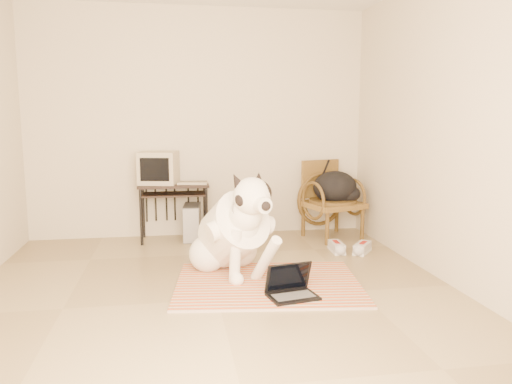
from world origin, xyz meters
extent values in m
plane|color=#907E58|center=(0.00, 0.00, 0.00)|extent=(4.50, 4.50, 0.00)
plane|color=beige|center=(0.00, 2.25, 1.35)|extent=(4.50, 0.00, 4.50)
plane|color=beige|center=(0.00, -2.25, 1.35)|extent=(4.50, 0.00, 4.50)
plane|color=beige|center=(2.00, 0.00, 1.35)|extent=(0.00, 4.50, 4.50)
cube|color=#E74818|center=(0.40, -0.20, 0.01)|extent=(1.59, 0.43, 0.02)
cube|color=#2E6729|center=(0.43, 0.04, 0.01)|extent=(1.59, 0.43, 0.02)
cube|color=#573A7C|center=(0.46, 0.28, 0.01)|extent=(1.59, 0.43, 0.02)
cube|color=gold|center=(0.49, 0.52, 0.01)|extent=(1.59, 0.43, 0.02)
cube|color=#C0A594|center=(0.52, 0.75, 0.01)|extent=(1.59, 0.43, 0.02)
sphere|color=white|center=(-0.03, 0.73, 0.17)|extent=(0.35, 0.35, 0.35)
sphere|color=white|center=(0.29, 0.85, 0.17)|extent=(0.35, 0.35, 0.35)
ellipsoid|color=white|center=(0.13, 0.78, 0.20)|extent=(0.43, 0.39, 0.35)
ellipsoid|color=white|center=(0.20, 0.58, 0.43)|extent=(0.67, 0.89, 0.75)
cylinder|color=white|center=(0.20, 0.60, 0.43)|extent=(0.71, 0.80, 0.68)
sphere|color=white|center=(0.28, 0.38, 0.60)|extent=(0.29, 0.29, 0.29)
sphere|color=white|center=(0.32, 0.27, 0.78)|extent=(0.32, 0.32, 0.32)
ellipsoid|color=black|center=(0.36, 0.29, 0.80)|extent=(0.25, 0.28, 0.23)
cylinder|color=white|center=(0.37, 0.14, 0.73)|extent=(0.18, 0.20, 0.13)
sphere|color=black|center=(0.40, 0.06, 0.73)|extent=(0.08, 0.08, 0.08)
cone|color=black|center=(0.20, 0.30, 0.90)|extent=(0.18, 0.18, 0.20)
cone|color=black|center=(0.39, 0.37, 0.90)|extent=(0.16, 0.19, 0.20)
torus|color=silver|center=(0.29, 0.36, 0.65)|extent=(0.31, 0.23, 0.25)
cylinder|color=white|center=(0.18, 0.32, 0.25)|extent=(0.14, 0.17, 0.48)
cylinder|color=white|center=(0.44, 0.27, 0.23)|extent=(0.23, 0.43, 0.48)
sphere|color=white|center=(0.19, 0.30, 0.05)|extent=(0.12, 0.12, 0.12)
sphere|color=white|center=(0.54, 0.07, 0.06)|extent=(0.13, 0.13, 0.13)
cone|color=black|center=(0.01, 1.06, 0.05)|extent=(0.36, 0.43, 0.12)
cube|color=black|center=(0.58, -0.11, 0.03)|extent=(0.42, 0.33, 0.02)
cube|color=#47474A|center=(0.59, -0.12, 0.04)|extent=(0.35, 0.21, 0.00)
cube|color=black|center=(0.57, -0.02, 0.16)|extent=(0.39, 0.16, 0.25)
cube|color=black|center=(0.57, -0.03, 0.16)|extent=(0.34, 0.13, 0.22)
cube|color=black|center=(-0.32, 2.00, 0.65)|extent=(0.80, 0.45, 0.03)
cube|color=black|center=(-0.32, 1.95, 0.55)|extent=(0.71, 0.36, 0.02)
cylinder|color=black|center=(-0.69, 1.82, 0.32)|extent=(0.03, 0.03, 0.64)
cylinder|color=black|center=(-0.68, 2.19, 0.32)|extent=(0.03, 0.03, 0.64)
cylinder|color=black|center=(0.04, 1.81, 0.32)|extent=(0.03, 0.03, 0.64)
cylinder|color=black|center=(0.04, 2.18, 0.32)|extent=(0.03, 0.03, 0.64)
cube|color=tan|center=(-0.48, 2.04, 0.85)|extent=(0.48, 0.47, 0.37)
cube|color=black|center=(-0.52, 1.85, 0.85)|extent=(0.32, 0.08, 0.26)
cube|color=tan|center=(-0.11, 1.92, 0.68)|extent=(0.35, 0.18, 0.02)
cube|color=#47474A|center=(-0.12, 1.99, 0.21)|extent=(0.23, 0.45, 0.41)
cube|color=#A9A8AD|center=(-0.14, 1.77, 0.21)|extent=(0.18, 0.03, 0.39)
cube|color=brown|center=(1.53, 1.78, 0.40)|extent=(0.75, 0.73, 0.06)
cylinder|color=#3B2910|center=(1.53, 1.78, 0.44)|extent=(0.56, 0.56, 0.04)
cube|color=brown|center=(1.44, 2.04, 0.68)|extent=(0.51, 0.20, 0.46)
cylinder|color=#3B2910|center=(1.37, 1.47, 0.19)|extent=(0.05, 0.05, 0.37)
cylinder|color=#3B2910|center=(1.21, 1.95, 0.19)|extent=(0.05, 0.05, 0.37)
cylinder|color=#3B2910|center=(1.84, 1.62, 0.19)|extent=(0.05, 0.05, 0.37)
cylinder|color=#3B2910|center=(1.69, 2.10, 0.19)|extent=(0.05, 0.05, 0.37)
ellipsoid|color=black|center=(1.55, 1.80, 0.61)|extent=(0.52, 0.43, 0.38)
ellipsoid|color=black|center=(1.69, 1.76, 0.53)|extent=(0.32, 0.26, 0.22)
cube|color=silver|center=(1.38, 1.19, 0.01)|extent=(0.13, 0.31, 0.03)
cube|color=#97979C|center=(1.38, 1.19, 0.06)|extent=(0.13, 0.30, 0.10)
cube|color=maroon|center=(1.38, 1.19, 0.10)|extent=(0.06, 0.15, 0.02)
cube|color=silver|center=(1.64, 1.10, 0.01)|extent=(0.29, 0.32, 0.03)
cube|color=#97979C|center=(1.64, 1.10, 0.06)|extent=(0.28, 0.31, 0.10)
cube|color=maroon|center=(1.64, 1.10, 0.10)|extent=(0.14, 0.15, 0.02)
camera|label=1|loc=(-0.33, -3.77, 1.44)|focal=35.00mm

